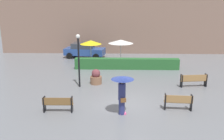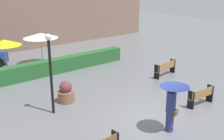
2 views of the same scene
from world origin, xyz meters
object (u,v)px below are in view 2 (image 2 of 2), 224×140
lamp_post (50,66)px  patio_umbrella_yellow (4,43)px  planter_pot (66,93)px  patio_umbrella_white (40,36)px  bench_near_right (201,95)px  bench_far_right (166,68)px  pedestrian_with_umbrella (173,98)px

lamp_post → patio_umbrella_yellow: 6.22m
planter_pot → patio_umbrella_white: 6.90m
bench_near_right → lamp_post: (-5.96, 3.73, 1.76)m
bench_near_right → planter_pot: (-4.88, 4.45, -0.04)m
bench_far_right → patio_umbrella_yellow: (-7.81, 6.00, 1.67)m
bench_near_right → planter_pot: bearing=137.7°
patio_umbrella_yellow → lamp_post: bearing=-91.1°
bench_far_right → patio_umbrella_white: size_ratio=0.79×
planter_pot → patio_umbrella_white: patio_umbrella_white is taller
pedestrian_with_umbrella → lamp_post: 5.35m
bench_near_right → bench_far_right: 4.41m
bench_near_right → patio_umbrella_white: patio_umbrella_white is taller
pedestrian_with_umbrella → planter_pot: pedestrian_with_umbrella is taller
patio_umbrella_yellow → patio_umbrella_white: bearing=18.8°
bench_near_right → pedestrian_with_umbrella: 3.27m
lamp_post → bench_near_right: bearing=-32.1°
planter_pot → patio_umbrella_yellow: patio_umbrella_yellow is taller
lamp_post → pedestrian_with_umbrella: bearing=-56.6°
bench_near_right → patio_umbrella_yellow: 11.66m
pedestrian_with_umbrella → lamp_post: lamp_post is taller
bench_near_right → patio_umbrella_white: bearing=105.8°
bench_far_right → lamp_post: lamp_post is taller
bench_near_right → pedestrian_with_umbrella: size_ratio=0.73×
planter_pot → patio_umbrella_white: (1.81, 6.45, 1.66)m
bench_near_right → patio_umbrella_white: (-3.07, 10.89, 1.62)m
lamp_post → patio_umbrella_white: size_ratio=1.54×
bench_far_right → planter_pot: 6.87m
bench_far_right → lamp_post: bearing=-178.5°
bench_near_right → patio_umbrella_white: 11.43m
pedestrian_with_umbrella → planter_pot: 5.53m
bench_far_right → patio_umbrella_white: patio_umbrella_white is taller
pedestrian_with_umbrella → planter_pot: (-1.83, 5.12, -0.98)m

